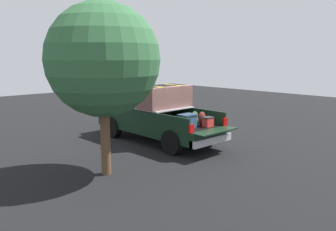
% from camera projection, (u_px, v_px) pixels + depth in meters
% --- Properties ---
extents(ground_plane, '(40.00, 40.00, 0.00)m').
position_uv_depth(ground_plane, '(158.00, 141.00, 13.60)').
color(ground_plane, black).
extents(pickup_truck, '(6.05, 2.07, 2.23)m').
position_uv_depth(pickup_truck, '(152.00, 116.00, 13.67)').
color(pickup_truck, black).
rests_on(pickup_truck, ground_plane).
extents(tree_background, '(3.11, 3.11, 4.79)m').
position_uv_depth(tree_background, '(103.00, 60.00, 9.25)').
color(tree_background, brown).
rests_on(tree_background, ground_plane).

